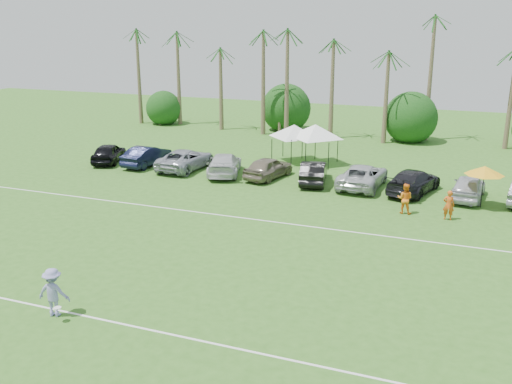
% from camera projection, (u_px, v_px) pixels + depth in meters
% --- Properties ---
extents(ground, '(120.00, 120.00, 0.00)m').
position_uv_depth(ground, '(73.00, 351.00, 18.32)').
color(ground, '#33651E').
rests_on(ground, ground).
extents(field_lines, '(80.00, 12.10, 0.01)m').
position_uv_depth(field_lines, '(189.00, 259.00, 25.47)').
color(field_lines, white).
rests_on(field_lines, ground).
extents(palm_tree_0, '(2.40, 2.40, 8.90)m').
position_uv_depth(palm_tree_0, '(131.00, 50.00, 57.78)').
color(palm_tree_0, brown).
rests_on(palm_tree_0, ground).
extents(palm_tree_1, '(2.40, 2.40, 9.90)m').
position_uv_depth(palm_tree_1, '(174.00, 42.00, 55.80)').
color(palm_tree_1, brown).
rests_on(palm_tree_1, ground).
extents(palm_tree_2, '(2.40, 2.40, 10.90)m').
position_uv_depth(palm_tree_2, '(220.00, 33.00, 53.83)').
color(palm_tree_2, brown).
rests_on(palm_tree_2, ground).
extents(palm_tree_3, '(2.40, 2.40, 11.90)m').
position_uv_depth(palm_tree_3, '(260.00, 24.00, 52.20)').
color(palm_tree_3, brown).
rests_on(palm_tree_3, ground).
extents(palm_tree_4, '(2.40, 2.40, 8.90)m').
position_uv_depth(palm_tree_4, '(301.00, 53.00, 51.55)').
color(palm_tree_4, brown).
rests_on(palm_tree_4, ground).
extents(palm_tree_5, '(2.40, 2.40, 9.90)m').
position_uv_depth(palm_tree_5, '(345.00, 44.00, 49.92)').
color(palm_tree_5, brown).
rests_on(palm_tree_5, ground).
extents(palm_tree_6, '(2.40, 2.40, 10.90)m').
position_uv_depth(palm_tree_6, '(392.00, 34.00, 48.29)').
color(palm_tree_6, brown).
rests_on(palm_tree_6, ground).
extents(palm_tree_7, '(2.40, 2.40, 11.90)m').
position_uv_depth(palm_tree_7, '(442.00, 24.00, 46.67)').
color(palm_tree_7, brown).
rests_on(palm_tree_7, ground).
extents(palm_tree_8, '(2.40, 2.40, 8.90)m').
position_uv_depth(palm_tree_8, '(504.00, 57.00, 45.67)').
color(palm_tree_8, brown).
rests_on(palm_tree_8, ground).
extents(bush_tree_0, '(4.00, 4.00, 4.00)m').
position_uv_depth(bush_tree_0, '(164.00, 106.00, 59.25)').
color(bush_tree_0, brown).
rests_on(bush_tree_0, ground).
extents(bush_tree_1, '(4.00, 4.00, 4.00)m').
position_uv_depth(bush_tree_1, '(283.00, 113.00, 54.75)').
color(bush_tree_1, brown).
rests_on(bush_tree_1, ground).
extents(bush_tree_2, '(4.00, 4.00, 4.00)m').
position_uv_depth(bush_tree_2, '(411.00, 121.00, 50.60)').
color(bush_tree_2, brown).
rests_on(bush_tree_2, ground).
extents(sideline_player_a, '(0.60, 0.39, 1.63)m').
position_uv_depth(sideline_player_a, '(449.00, 205.00, 30.31)').
color(sideline_player_a, '#DB5518').
rests_on(sideline_player_a, ground).
extents(sideline_player_b, '(0.86, 0.69, 1.70)m').
position_uv_depth(sideline_player_b, '(405.00, 199.00, 31.31)').
color(sideline_player_b, orange).
rests_on(sideline_player_b, ground).
extents(canopy_tent_left, '(4.06, 4.06, 3.29)m').
position_uv_depth(canopy_tent_left, '(294.00, 125.00, 42.62)').
color(canopy_tent_left, black).
rests_on(canopy_tent_left, ground).
extents(canopy_tent_right, '(4.31, 4.31, 3.49)m').
position_uv_depth(canopy_tent_right, '(316.00, 124.00, 41.76)').
color(canopy_tent_right, black).
rests_on(canopy_tent_right, ground).
extents(market_umbrella, '(2.19, 2.19, 2.44)m').
position_uv_depth(market_umbrella, '(485.00, 170.00, 31.92)').
color(market_umbrella, black).
rests_on(market_umbrella, ground).
extents(frisbee_player, '(1.28, 0.93, 1.81)m').
position_uv_depth(frisbee_player, '(53.00, 292.00, 20.28)').
color(frisbee_player, '#8987BF').
rests_on(frisbee_player, ground).
extents(parked_car_0, '(2.97, 4.65, 1.47)m').
position_uv_depth(parked_car_0, '(109.00, 153.00, 42.89)').
color(parked_car_0, black).
rests_on(parked_car_0, ground).
extents(parked_car_1, '(1.89, 4.57, 1.47)m').
position_uv_depth(parked_car_1, '(147.00, 156.00, 41.95)').
color(parked_car_1, black).
rests_on(parked_car_1, ground).
extents(parked_car_2, '(2.62, 5.38, 1.47)m').
position_uv_depth(parked_car_2, '(185.00, 159.00, 40.87)').
color(parked_car_2, '#979BA5').
rests_on(parked_car_2, ground).
extents(parked_car_3, '(3.53, 5.46, 1.47)m').
position_uv_depth(parked_car_3, '(224.00, 164.00, 39.50)').
color(parked_car_3, silver).
rests_on(parked_car_3, ground).
extents(parked_car_4, '(2.57, 4.58, 1.47)m').
position_uv_depth(parked_car_4, '(268.00, 168.00, 38.53)').
color(parked_car_4, '#7D715D').
rests_on(parked_car_4, ground).
extents(parked_car_5, '(2.40, 4.69, 1.47)m').
position_uv_depth(parked_car_5, '(314.00, 172.00, 37.38)').
color(parked_car_5, black).
rests_on(parked_car_5, ground).
extents(parked_car_6, '(2.70, 5.41, 1.47)m').
position_uv_depth(parked_car_6, '(363.00, 176.00, 36.45)').
color(parked_car_6, '#B3B6B9').
rests_on(parked_car_6, ground).
extents(parked_car_7, '(3.27, 5.43, 1.47)m').
position_uv_depth(parked_car_7, '(414.00, 181.00, 35.17)').
color(parked_car_7, black).
rests_on(parked_car_7, ground).
extents(parked_car_8, '(2.11, 4.46, 1.47)m').
position_uv_depth(parked_car_8, '(468.00, 187.00, 33.92)').
color(parked_car_8, silver).
rests_on(parked_car_8, ground).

